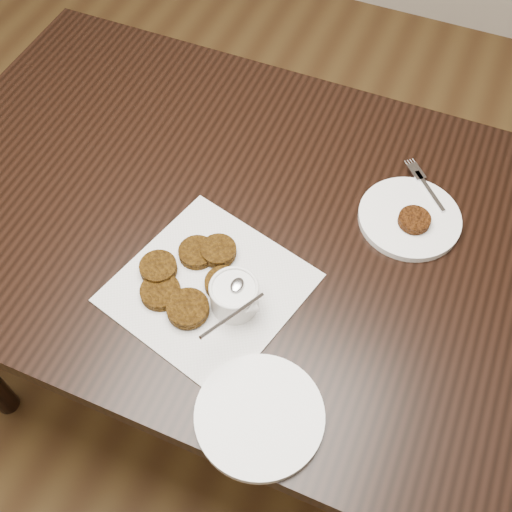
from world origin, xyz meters
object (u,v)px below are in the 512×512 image
(plate_empty, at_px, (259,416))
(table, at_px, (244,312))
(plate_with_patty, at_px, (410,216))
(napkin, at_px, (209,288))
(sauce_ramekin, at_px, (234,286))

(plate_empty, bearing_deg, table, 118.01)
(plate_with_patty, bearing_deg, napkin, -135.16)
(table, xyz_separation_m, sauce_ramekin, (0.07, -0.18, 0.44))
(table, bearing_deg, napkin, -85.64)
(table, relative_size, sauce_ramekin, 11.30)
(napkin, distance_m, sauce_ramekin, 0.08)
(table, relative_size, plate_with_patty, 6.90)
(plate_empty, bearing_deg, napkin, 133.62)
(sauce_ramekin, bearing_deg, napkin, 166.68)
(sauce_ramekin, relative_size, plate_with_patty, 0.61)
(napkin, relative_size, plate_with_patty, 1.54)
(napkin, xyz_separation_m, plate_with_patty, (0.28, 0.28, 0.01))
(table, height_order, napkin, napkin)
(table, xyz_separation_m, plate_empty, (0.18, -0.34, 0.38))
(table, xyz_separation_m, plate_with_patty, (0.29, 0.12, 0.39))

